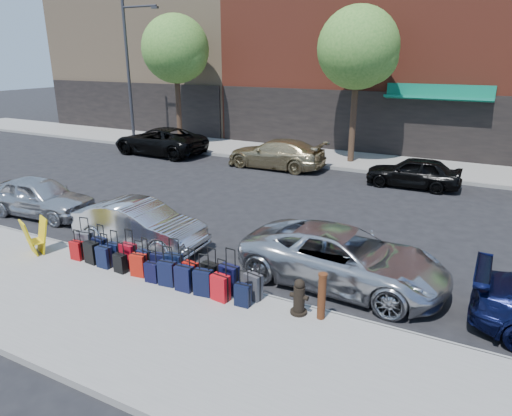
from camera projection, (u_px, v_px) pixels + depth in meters
The scene contains 40 objects.
ground at pixel (253, 220), 15.18m from camera, with size 120.00×120.00×0.00m, color black.
sidewalk_near at pixel (110, 310), 9.70m from camera, with size 60.00×4.00×0.15m, color gray.
sidewalk_far at pixel (344, 160), 23.55m from camera, with size 60.00×4.00×0.15m, color gray.
curb_near at pixel (169, 272), 11.39m from camera, with size 60.00×0.08×0.15m, color gray.
curb_far at pixel (331, 168), 21.85m from camera, with size 60.00×0.08×0.15m, color gray.
building_left at pixel (178, 16), 34.74m from camera, with size 15.00×12.12×16.00m.
tree_left at pixel (178, 51), 25.74m from camera, with size 3.80×3.80×7.27m.
tree_center at pixel (361, 50), 21.14m from camera, with size 3.80×3.80×7.27m.
streetlight at pixel (130, 65), 26.69m from camera, with size 2.59×0.18×8.00m.
suitcase_front_0 at pixel (85, 244), 12.07m from camera, with size 0.47×0.32×1.06m.
suitcase_front_1 at pixel (100, 249), 11.85m from camera, with size 0.41×0.25×0.95m.
suitcase_front_2 at pixel (114, 253), 11.63m from camera, with size 0.37×0.21×0.88m.
suitcase_front_3 at pixel (129, 255), 11.42m from camera, with size 0.42×0.24×0.99m.
suitcase_front_4 at pixel (144, 261), 11.23m from camera, with size 0.38×0.26×0.85m.
suitcase_front_5 at pixel (159, 264), 11.06m from camera, with size 0.38×0.24×0.86m.
suitcase_front_6 at pixel (174, 267), 10.79m from camera, with size 0.46×0.30×1.03m.
suitcase_front_7 at pixel (191, 273), 10.59m from camera, with size 0.38×0.25×0.87m.
suitcase_front_8 at pixel (210, 275), 10.41m from camera, with size 0.43×0.27×0.97m.
suitcase_front_9 at pixel (229, 279), 10.19m from camera, with size 0.46×0.28×1.05m.
suitcase_front_10 at pixel (253, 286), 9.92m from camera, with size 0.43×0.29×0.95m.
suitcase_back_0 at pixel (77, 250), 11.86m from camera, with size 0.34×0.21×0.81m.
suitcase_back_1 at pixel (92, 253), 11.64m from camera, with size 0.41×0.26×0.91m.
suitcase_back_2 at pixel (104, 257), 11.41m from camera, with size 0.37×0.22×0.89m.
suitcase_back_3 at pixel (120, 263), 11.16m from camera, with size 0.33×0.21×0.77m.
suitcase_back_4 at pixel (139, 265), 10.97m from camera, with size 0.40×0.26×0.89m.
suitcase_back_5 at pixel (152, 272), 10.69m from camera, with size 0.34×0.22×0.78m.
suitcase_back_6 at pixel (167, 273), 10.52m from camera, with size 0.42×0.28×0.95m.
suitcase_back_7 at pixel (184, 278), 10.28m from camera, with size 0.41×0.24×0.96m.
suitcase_back_8 at pixel (203, 282), 10.09m from camera, with size 0.43×0.29×0.96m.
suitcase_back_9 at pixel (220, 288), 9.88m from camera, with size 0.42×0.28×0.95m.
suitcase_back_10 at pixel (243, 295), 9.67m from camera, with size 0.34×0.21×0.80m.
fire_hydrant at pixel (299, 298), 9.34m from camera, with size 0.39×0.35×0.78m.
bollard at pixel (322, 296), 9.11m from camera, with size 0.18×0.18×1.00m.
display_rack at pixel (35, 237), 12.16m from camera, with size 0.71×0.74×0.95m.
car_near_0 at pixel (40, 197), 15.42m from camera, with size 1.58×3.92×1.34m, color silver.
car_near_1 at pixel (140, 225), 12.95m from camera, with size 1.37×3.93×1.30m, color silver.
car_near_2 at pixel (343, 258), 10.78m from camera, with size 2.25×4.87×1.35m, color silver.
car_far_0 at pixel (160, 141), 24.93m from camera, with size 2.45×5.31×1.48m, color black.
car_far_1 at pixel (276, 154), 21.92m from camera, with size 1.96×4.81×1.40m, color tan.
car_far_2 at pixel (413, 172), 18.74m from camera, with size 1.51×3.74×1.28m, color black.
Camera 1 is at (6.69, -12.58, 5.25)m, focal length 32.00 mm.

